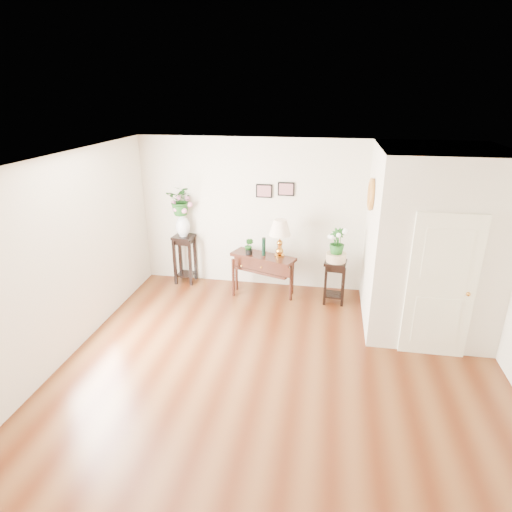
% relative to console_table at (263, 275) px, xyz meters
% --- Properties ---
extents(floor, '(6.00, 5.50, 0.02)m').
position_rel_console_table_xyz_m(floor, '(0.59, -2.25, -0.39)').
color(floor, brown).
rests_on(floor, ground).
extents(ceiling, '(6.00, 5.50, 0.02)m').
position_rel_console_table_xyz_m(ceiling, '(0.59, -2.25, 2.41)').
color(ceiling, white).
rests_on(ceiling, ground).
extents(wall_back, '(6.00, 0.02, 2.80)m').
position_rel_console_table_xyz_m(wall_back, '(0.59, 0.50, 1.01)').
color(wall_back, beige).
rests_on(wall_back, ground).
extents(wall_front, '(6.00, 0.02, 2.80)m').
position_rel_console_table_xyz_m(wall_front, '(0.59, -5.00, 1.01)').
color(wall_front, beige).
rests_on(wall_front, ground).
extents(wall_left, '(0.02, 5.50, 2.80)m').
position_rel_console_table_xyz_m(wall_left, '(-2.41, -2.25, 1.01)').
color(wall_left, beige).
rests_on(wall_left, ground).
extents(partition, '(1.80, 1.95, 2.80)m').
position_rel_console_table_xyz_m(partition, '(2.69, -0.47, 1.01)').
color(partition, beige).
rests_on(partition, floor).
extents(door, '(0.90, 0.05, 2.10)m').
position_rel_console_table_xyz_m(door, '(2.69, -1.47, 0.66)').
color(door, '#EEEFCD').
rests_on(door, floor).
extents(art_print_left, '(0.30, 0.02, 0.25)m').
position_rel_console_table_xyz_m(art_print_left, '(-0.06, 0.48, 1.46)').
color(art_print_left, black).
rests_on(art_print_left, wall_back).
extents(art_print_right, '(0.30, 0.02, 0.25)m').
position_rel_console_table_xyz_m(art_print_right, '(0.34, 0.48, 1.51)').
color(art_print_right, black).
rests_on(art_print_right, wall_back).
extents(wall_ornament, '(0.07, 0.51, 0.51)m').
position_rel_console_table_xyz_m(wall_ornament, '(1.75, -0.35, 1.66)').
color(wall_ornament, '#AF8232').
rests_on(wall_ornament, partition).
extents(console_table, '(1.24, 0.77, 0.78)m').
position_rel_console_table_xyz_m(console_table, '(0.00, 0.00, 0.00)').
color(console_table, '#341B11').
rests_on(console_table, floor).
extents(table_lamp, '(0.48, 0.48, 0.69)m').
position_rel_console_table_xyz_m(table_lamp, '(0.30, 0.00, 0.74)').
color(table_lamp, '#B17528').
rests_on(table_lamp, console_table).
extents(green_vase, '(0.08, 0.08, 0.33)m').
position_rel_console_table_xyz_m(green_vase, '(0.01, 0.00, 0.56)').
color(green_vase, black).
rests_on(green_vase, console_table).
extents(potted_plant, '(0.20, 0.18, 0.30)m').
position_rel_console_table_xyz_m(potted_plant, '(-0.26, 0.00, 0.54)').
color(potted_plant, '#174A16').
rests_on(potted_plant, console_table).
extents(plant_stand_a, '(0.41, 0.41, 0.96)m').
position_rel_console_table_xyz_m(plant_stand_a, '(-1.60, 0.32, 0.09)').
color(plant_stand_a, black).
rests_on(plant_stand_a, floor).
extents(porcelain_vase, '(0.35, 0.35, 0.46)m').
position_rel_console_table_xyz_m(porcelain_vase, '(-1.60, 0.32, 0.79)').
color(porcelain_vase, white).
rests_on(porcelain_vase, plant_stand_a).
extents(lily_arrangement, '(0.54, 0.47, 0.57)m').
position_rel_console_table_xyz_m(lily_arrangement, '(-1.60, 0.32, 1.25)').
color(lily_arrangement, '#174A16').
rests_on(lily_arrangement, porcelain_vase).
extents(plant_stand_b, '(0.41, 0.41, 0.78)m').
position_rel_console_table_xyz_m(plant_stand_b, '(1.29, -0.06, -0.00)').
color(plant_stand_b, black).
rests_on(plant_stand_b, floor).
extents(ceramic_bowl, '(0.37, 0.37, 0.15)m').
position_rel_console_table_xyz_m(ceramic_bowl, '(1.29, -0.06, 0.47)').
color(ceramic_bowl, '#C7B581').
rests_on(ceramic_bowl, plant_stand_b).
extents(narcissus, '(0.35, 0.35, 0.47)m').
position_rel_console_table_xyz_m(narcissus, '(1.29, -0.06, 0.74)').
color(narcissus, '#174A16').
rests_on(narcissus, ceramic_bowl).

